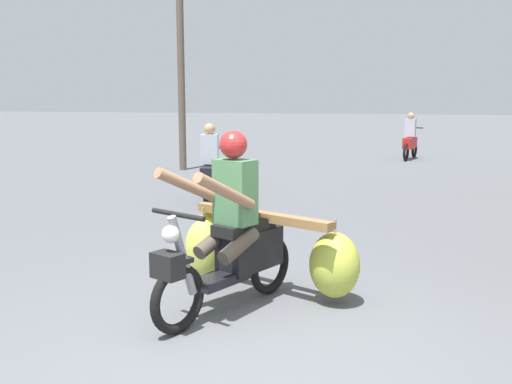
% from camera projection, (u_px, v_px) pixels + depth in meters
% --- Properties ---
extents(ground_plane, '(120.00, 120.00, 0.00)m').
position_uv_depth(ground_plane, '(251.00, 366.00, 4.00)').
color(ground_plane, '#56595E').
extents(motorbike_main_loaded, '(1.88, 1.97, 1.58)m').
position_uv_depth(motorbike_main_loaded, '(246.00, 244.00, 5.32)').
color(motorbike_main_loaded, black).
rests_on(motorbike_main_loaded, ground).
extents(motorbike_distant_ahead_left, '(0.57, 1.61, 1.40)m').
position_uv_depth(motorbike_distant_ahead_left, '(210.00, 170.00, 10.19)').
color(motorbike_distant_ahead_left, black).
rests_on(motorbike_distant_ahead_left, ground).
extents(motorbike_distant_ahead_right, '(0.61, 1.59, 1.40)m').
position_uv_depth(motorbike_distant_ahead_right, '(410.00, 141.00, 17.07)').
color(motorbike_distant_ahead_right, black).
rests_on(motorbike_distant_ahead_right, ground).
extents(utility_pole, '(0.18, 0.18, 6.70)m').
position_uv_depth(utility_pole, '(180.00, 36.00, 14.20)').
color(utility_pole, brown).
rests_on(utility_pole, ground).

